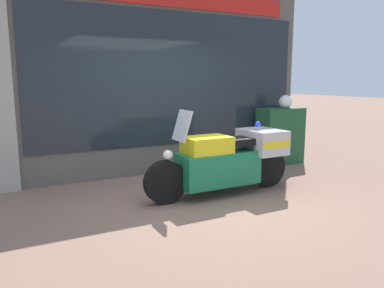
{
  "coord_description": "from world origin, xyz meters",
  "views": [
    {
      "loc": [
        -2.57,
        -4.58,
        1.75
      ],
      "look_at": [
        0.16,
        0.64,
        0.73
      ],
      "focal_mm": 35.0,
      "sensor_mm": 36.0,
      "label": 1
    }
  ],
  "objects": [
    {
      "name": "window_display",
      "position": [
        0.38,
        2.03,
        0.46
      ],
      "size": [
        5.1,
        0.3,
        1.9
      ],
      "color": "slate",
      "rests_on": "ground"
    },
    {
      "name": "shop_building",
      "position": [
        -0.42,
        2.0,
        1.71
      ],
      "size": [
        6.45,
        0.55,
        3.41
      ],
      "color": "#56514C",
      "rests_on": "ground"
    },
    {
      "name": "white_helmet",
      "position": [
        2.7,
        1.35,
        1.3
      ],
      "size": [
        0.27,
        0.27,
        0.27
      ],
      "primitive_type": "sphere",
      "color": "white",
      "rests_on": "utility_cabinet"
    },
    {
      "name": "utility_cabinet",
      "position": [
        2.65,
        1.42,
        0.58
      ],
      "size": [
        0.95,
        0.47,
        1.16
      ],
      "primitive_type": "cube",
      "color": "#1E4C2D",
      "rests_on": "ground"
    },
    {
      "name": "paramedic_motorcycle",
      "position": [
        0.54,
        0.14,
        0.56
      ],
      "size": [
        2.47,
        0.74,
        1.32
      ],
      "rotation": [
        0.0,
        0.0,
        3.15
      ],
      "color": "black",
      "rests_on": "ground"
    },
    {
      "name": "ground_plane",
      "position": [
        0.0,
        0.0,
        0.0
      ],
      "size": [
        60.0,
        60.0,
        0.0
      ],
      "primitive_type": "plane",
      "color": "#7A5B4C"
    }
  ]
}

